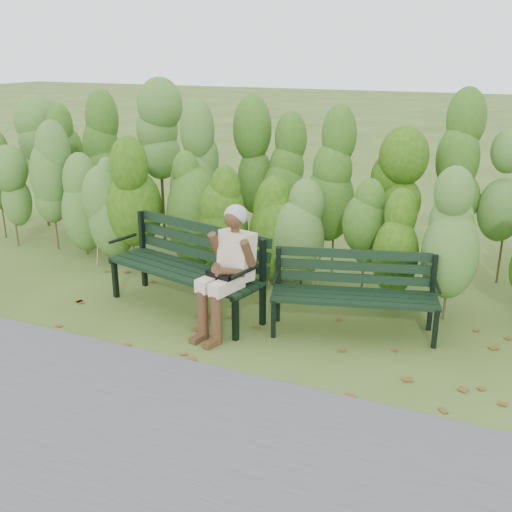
% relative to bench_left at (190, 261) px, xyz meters
% --- Properties ---
extents(ground, '(80.00, 80.00, 0.00)m').
position_rel_bench_left_xyz_m(ground, '(0.82, -0.25, -0.61)').
color(ground, '#3B4D16').
extents(footpath, '(60.00, 2.50, 0.01)m').
position_rel_bench_left_xyz_m(footpath, '(0.82, -2.45, -0.60)').
color(footpath, '#474749').
rests_on(footpath, ground).
extents(hedge_band, '(11.04, 1.67, 2.42)m').
position_rel_bench_left_xyz_m(hedge_band, '(0.82, 1.61, 0.65)').
color(hedge_band, '#47381E').
rests_on(hedge_band, ground).
extents(leaf_litter, '(5.77, 2.19, 0.01)m').
position_rel_bench_left_xyz_m(leaf_litter, '(0.96, -0.36, -0.60)').
color(leaf_litter, brown).
rests_on(leaf_litter, ground).
extents(bench_left, '(2.16, 1.14, 1.03)m').
position_rel_bench_left_xyz_m(bench_left, '(0.00, 0.00, 0.00)').
color(bench_left, black).
rests_on(bench_left, ground).
extents(bench_right, '(1.89, 1.04, 0.90)m').
position_rel_bench_left_xyz_m(bench_right, '(1.97, 0.18, -0.08)').
color(bench_right, black).
rests_on(bench_right, ground).
extents(seated_woman, '(0.59, 0.86, 1.43)m').
position_rel_bench_left_xyz_m(seated_woman, '(0.70, -0.38, 0.21)').
color(seated_woman, beige).
rests_on(seated_woman, ground).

